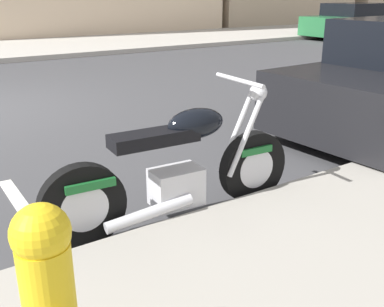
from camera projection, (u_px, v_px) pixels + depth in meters
sidewalk_far_curb at (246, 34)px, 18.94m from camera, size 120.00×5.00×0.14m
parking_stall_stripe at (36, 226)px, 3.59m from camera, size 0.12×2.20×0.01m
parked_motorcycle at (179, 171)px, 3.55m from camera, size 2.16×0.62×1.12m
car_opposite_curb at (354, 21)px, 17.85m from camera, size 4.42×1.90×1.33m
fire_hydrant at (48, 293)px, 1.85m from camera, size 0.24×0.36×0.86m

